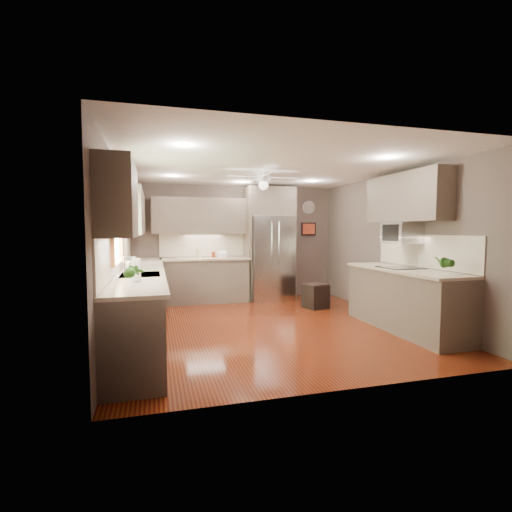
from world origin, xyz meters
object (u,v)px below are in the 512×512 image
canister_c (199,254)px  canister_d (213,255)px  potted_plant_right (443,262)px  stool (316,296)px  paper_towel (136,270)px  soap_bottle (131,264)px  refrigerator (270,245)px  microwave (402,233)px  bowl (223,256)px  potted_plant_left (134,272)px

canister_c → canister_d: canister_c is taller
potted_plant_right → stool: (-0.64, 2.58, -0.86)m
potted_plant_right → paper_towel: size_ratio=1.18×
paper_towel → soap_bottle: bearing=96.5°
refrigerator → canister_c: bearing=177.1°
microwave → stool: (-0.75, 1.57, -1.24)m
soap_bottle → bowl: size_ratio=0.90×
paper_towel → canister_c: bearing=72.5°
canister_d → paper_towel: paper_towel is taller
soap_bottle → potted_plant_right: size_ratio=0.67×
canister_c → soap_bottle: size_ratio=0.91×
bowl → refrigerator: bearing=-0.6°
potted_plant_right → microwave: bearing=83.6°
potted_plant_right → stool: potted_plant_right is taller
potted_plant_left → bowl: size_ratio=1.41×
potted_plant_right → microwave: microwave is taller
soap_bottle → refrigerator: 3.64m
potted_plant_left → stool: 4.31m
potted_plant_left → soap_bottle: bearing=94.7°
bowl → microwave: 3.64m
bowl → refrigerator: 1.06m
stool → canister_c: bearing=150.2°
soap_bottle → bowl: 2.93m
soap_bottle → canister_c: bearing=63.4°
potted_plant_left → refrigerator: bearing=55.6°
potted_plant_left → microwave: 4.15m
canister_c → stool: (2.13, -1.22, -0.79)m
microwave → stool: bearing=115.6°
canister_c → potted_plant_left: 4.09m
potted_plant_right → microwave: (0.11, 1.01, 0.38)m
paper_towel → potted_plant_left: bearing=-89.6°
canister_c → stool: bearing=-29.8°
potted_plant_left → microwave: (3.97, 1.16, 0.37)m
microwave → potted_plant_left: bearing=-163.8°
soap_bottle → potted_plant_right: 4.21m
canister_c → refrigerator: size_ratio=0.08×
canister_c → paper_towel: (-1.09, -3.48, 0.05)m
canister_d → potted_plant_left: bearing=-109.6°
microwave → paper_towel: (-3.97, -0.69, -0.40)m
soap_bottle → potted_plant_left: (0.12, -1.51, 0.06)m
refrigerator → potted_plant_left: bearing=-124.4°
potted_plant_right → microwave: 1.09m
canister_d → stool: bearing=-34.2°
bowl → stool: bearing=-35.6°
bowl → canister_d: bearing=159.2°
potted_plant_right → refrigerator: refrigerator is taller
canister_d → potted_plant_right: size_ratio=0.38×
canister_d → soap_bottle: soap_bottle is taller
soap_bottle → bowl: soap_bottle is taller
canister_d → potted_plant_left: (-1.41, -3.95, 0.11)m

